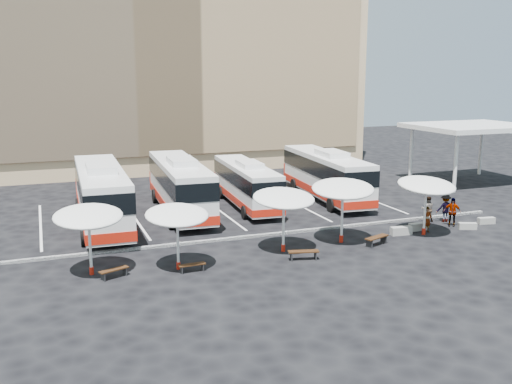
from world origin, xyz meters
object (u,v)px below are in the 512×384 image
object	(u,v)px
wood_bench_0	(114,271)
conc_bench_0	(401,231)
bus_3	(326,174)
sunshade_1	(177,215)
wood_bench_3	(377,239)
bus_1	(180,184)
sunshade_0	(88,216)
sunshade_2	(284,198)
wood_bench_1	(192,266)
sunshade_3	(343,189)
conc_bench_1	(418,227)
passenger_3	(445,208)
conc_bench_2	(468,226)
conc_bench_3	(486,221)
passenger_0	(427,220)
passenger_1	(428,209)
sunshade_4	(427,186)
passenger_2	(452,212)
wood_bench_2	(303,253)
bus_0	(101,193)

from	to	relation	value
wood_bench_0	conc_bench_0	distance (m)	17.31
bus_3	conc_bench_0	xyz separation A→B (m)	(-0.39, -10.61, -1.76)
sunshade_1	wood_bench_3	bearing A→B (deg)	-0.28
bus_1	sunshade_0	distance (m)	12.94
sunshade_2	wood_bench_1	bearing A→B (deg)	-165.44
sunshade_1	sunshade_3	size ratio (longest dim) A/B	0.71
wood_bench_3	conc_bench_1	bearing A→B (deg)	23.26
bus_3	passenger_3	size ratio (longest dim) A/B	6.67
bus_3	wood_bench_3	size ratio (longest dim) A/B	7.29
conc_bench_2	conc_bench_3	bearing A→B (deg)	16.92
bus_3	sunshade_2	distance (m)	13.94
passenger_0	passenger_1	bearing A→B (deg)	41.00
sunshade_0	wood_bench_1	bearing A→B (deg)	-16.66
passenger_0	conc_bench_1	bearing A→B (deg)	97.20
conc_bench_1	passenger_0	distance (m)	0.85
sunshade_4	bus_1	bearing A→B (deg)	139.27
wood_bench_0	conc_bench_0	size ratio (longest dim) A/B	1.13
sunshade_1	wood_bench_0	size ratio (longest dim) A/B	2.23
conc_bench_2	conc_bench_3	size ratio (longest dim) A/B	0.98
bus_1	passenger_2	distance (m)	18.27
bus_1	passenger_3	world-z (taller)	bus_1
wood_bench_2	conc_bench_1	world-z (taller)	wood_bench_2
sunshade_3	sunshade_4	xyz separation A→B (m)	(5.47, -0.38, -0.12)
sunshade_2	passenger_3	distance (m)	12.86
wood_bench_2	wood_bench_3	world-z (taller)	wood_bench_3
bus_0	conc_bench_1	distance (m)	20.16
conc_bench_2	passenger_0	bearing A→B (deg)	173.86
sunshade_2	wood_bench_1	world-z (taller)	sunshade_2
conc_bench_3	bus_3	bearing A→B (deg)	121.23
bus_0	sunshade_4	size ratio (longest dim) A/B	3.63
bus_3	passenger_2	xyz separation A→B (m)	(3.81, -10.07, -1.07)
passenger_1	passenger_2	world-z (taller)	passenger_2
sunshade_3	wood_bench_0	size ratio (longest dim) A/B	3.16
bus_0	passenger_1	xyz separation A→B (m)	(20.17, -6.74, -1.27)
passenger_3	wood_bench_1	bearing A→B (deg)	22.22
wood_bench_3	sunshade_1	bearing A→B (deg)	179.72
sunshade_2	conc_bench_0	distance (m)	8.48
sunshade_1	passenger_3	bearing A→B (deg)	8.76
bus_0	sunshade_0	xyz separation A→B (m)	(-1.53, -9.29, 0.80)
conc_bench_0	passenger_3	size ratio (longest dim) A/B	0.70
sunshade_4	passenger_3	xyz separation A→B (m)	(3.20, 2.05, -2.10)
passenger_2	sunshade_1	bearing A→B (deg)	-132.42
sunshade_0	conc_bench_1	distance (m)	20.01
bus_0	sunshade_0	world-z (taller)	bus_0
conc_bench_0	wood_bench_0	bearing A→B (deg)	-175.39
sunshade_0	passenger_0	xyz separation A→B (m)	(20.00, 0.40, -2.11)
wood_bench_3	conc_bench_0	world-z (taller)	wood_bench_3
bus_0	passenger_1	bearing A→B (deg)	-16.67
passenger_0	sunshade_1	bearing A→B (deg)	173.42
sunshade_4	conc_bench_2	size ratio (longest dim) A/B	3.30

